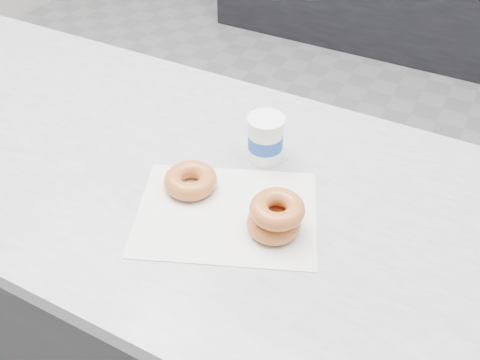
% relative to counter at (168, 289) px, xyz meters
% --- Properties ---
extents(ground, '(5.00, 5.00, 0.00)m').
position_rel_counter_xyz_m(ground, '(0.00, 0.60, -0.45)').
color(ground, gray).
rests_on(ground, ground).
extents(counter, '(3.06, 0.76, 0.90)m').
position_rel_counter_xyz_m(counter, '(0.00, 0.00, 0.00)').
color(counter, '#333335').
rests_on(counter, ground).
extents(wax_paper, '(0.41, 0.37, 0.00)m').
position_rel_counter_xyz_m(wax_paper, '(0.22, -0.07, 0.45)').
color(wax_paper, silver).
rests_on(wax_paper, counter).
extents(donut_single, '(0.12, 0.12, 0.04)m').
position_rel_counter_xyz_m(donut_single, '(0.13, -0.04, 0.47)').
color(donut_single, orange).
rests_on(donut_single, wax_paper).
extents(donut_stack, '(0.14, 0.14, 0.07)m').
position_rel_counter_xyz_m(donut_stack, '(0.32, -0.07, 0.48)').
color(donut_stack, orange).
rests_on(donut_stack, wax_paper).
extents(coffee_cup, '(0.09, 0.09, 0.10)m').
position_rel_counter_xyz_m(coffee_cup, '(0.22, 0.12, 0.50)').
color(coffee_cup, white).
rests_on(coffee_cup, counter).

